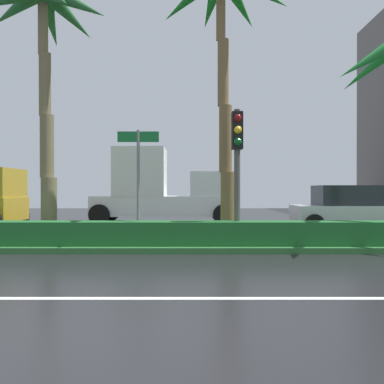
% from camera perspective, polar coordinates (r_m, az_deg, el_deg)
% --- Properties ---
extents(ground_plane, '(90.00, 42.00, 0.10)m').
position_cam_1_polar(ground_plane, '(13.05, -5.99, -6.76)').
color(ground_plane, black).
extents(near_lane_divider_stripe, '(81.00, 0.14, 0.01)m').
position_cam_1_polar(near_lane_divider_stripe, '(6.23, -12.75, -14.22)').
color(near_lane_divider_stripe, white).
rests_on(near_lane_divider_stripe, ground_plane).
extents(median_strip, '(85.50, 4.00, 0.15)m').
position_cam_1_polar(median_strip, '(12.05, -6.48, -6.76)').
color(median_strip, '#2D6B33').
rests_on(median_strip, ground_plane).
extents(median_hedge, '(76.50, 0.70, 0.60)m').
position_cam_1_polar(median_hedge, '(10.63, -7.31, -5.69)').
color(median_hedge, '#1E6028').
rests_on(median_hedge, median_strip).
extents(palm_tree_centre_left, '(3.81, 3.66, 7.55)m').
position_cam_1_polar(palm_tree_centre_left, '(13.20, -20.12, 21.22)').
color(palm_tree_centre_left, brown).
rests_on(palm_tree_centre_left, median_strip).
extents(palm_tree_centre, '(4.10, 4.14, 8.21)m').
position_cam_1_polar(palm_tree_centre, '(13.07, 3.99, 24.26)').
color(palm_tree_centre, brown).
rests_on(palm_tree_centre, median_strip).
extents(traffic_signal_median_right, '(0.28, 0.43, 3.49)m').
position_cam_1_polar(traffic_signal_median_right, '(10.69, 6.15, 5.64)').
color(traffic_signal_median_right, '#4C4C47').
rests_on(traffic_signal_median_right, median_strip).
extents(street_name_sign, '(1.10, 0.08, 3.00)m').
position_cam_1_polar(street_name_sign, '(11.01, -7.64, 3.01)').
color(street_name_sign, slate).
rests_on(street_name_sign, median_strip).
extents(box_truck_following, '(6.40, 2.64, 3.46)m').
position_cam_1_polar(box_truck_following, '(19.04, -4.40, 0.30)').
color(box_truck_following, white).
rests_on(box_truck_following, ground_plane).
extents(car_in_traffic_leading, '(4.30, 2.02, 1.72)m').
position_cam_1_polar(car_in_traffic_leading, '(16.79, 20.87, -2.19)').
color(car_in_traffic_leading, silver).
rests_on(car_in_traffic_leading, ground_plane).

